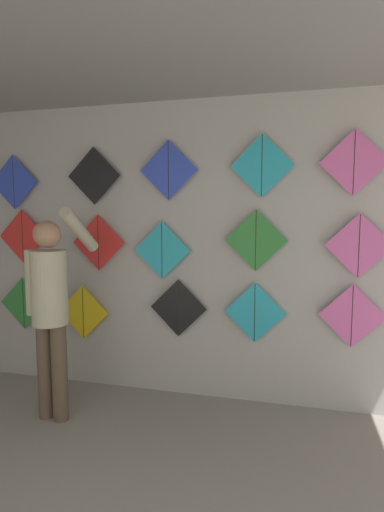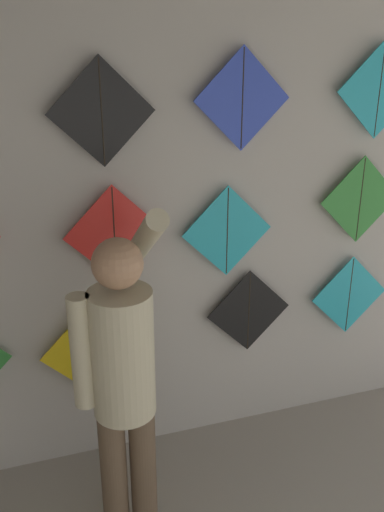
{
  "view_description": "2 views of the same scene",
  "coord_description": "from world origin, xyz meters",
  "px_view_note": "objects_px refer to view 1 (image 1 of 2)",
  "views": [
    {
      "loc": [
        1.12,
        0.43,
        1.77
      ],
      "look_at": [
        0.28,
        3.76,
        1.4
      ],
      "focal_mm": 28.0,
      "sensor_mm": 36.0,
      "label": 1
    },
    {
      "loc": [
        -1.23,
        1.11,
        2.55
      ],
      "look_at": [
        -0.37,
        3.76,
        1.39
      ],
      "focal_mm": 40.0,
      "sensor_mm": 36.0,
      "label": 2
    }
  ],
  "objects_px": {
    "kite_1": "(83,312)",
    "kite_10": "(14,182)",
    "kite_0": "(24,303)",
    "kite_5": "(23,236)",
    "kite_11": "(94,176)",
    "kite_3": "(255,313)",
    "kite_12": "(168,170)",
    "kite_7": "(162,250)",
    "kite_6": "(98,243)",
    "kite_2": "(178,308)",
    "shopkeeper": "(51,302)",
    "kite_14": "(354,162)",
    "kite_13": "(262,166)",
    "kite_4": "(352,316)",
    "kite_8": "(256,240)",
    "kite_9": "(359,246)"
  },
  "relations": [
    {
      "from": "kite_11",
      "to": "kite_13",
      "type": "relative_size",
      "value": 1.0
    },
    {
      "from": "kite_10",
      "to": "kite_5",
      "type": "bearing_deg",
      "value": 0.0
    },
    {
      "from": "kite_2",
      "to": "kite_3",
      "type": "relative_size",
      "value": 1.0
    },
    {
      "from": "kite_7",
      "to": "kite_9",
      "type": "relative_size",
      "value": 1.0
    },
    {
      "from": "kite_13",
      "to": "kite_14",
      "type": "bearing_deg",
      "value": 0.0
    },
    {
      "from": "kite_5",
      "to": "kite_9",
      "type": "bearing_deg",
      "value": 0.0
    },
    {
      "from": "kite_3",
      "to": "kite_13",
      "type": "bearing_deg",
      "value": 0.0
    },
    {
      "from": "kite_11",
      "to": "kite_12",
      "type": "distance_m",
      "value": 0.76
    },
    {
      "from": "kite_13",
      "to": "kite_12",
      "type": "bearing_deg",
      "value": 180.0
    },
    {
      "from": "kite_10",
      "to": "kite_11",
      "type": "relative_size",
      "value": 1.0
    },
    {
      "from": "kite_3",
      "to": "kite_14",
      "type": "distance_m",
      "value": 1.53
    },
    {
      "from": "kite_1",
      "to": "kite_5",
      "type": "height_order",
      "value": "kite_5"
    },
    {
      "from": "kite_4",
      "to": "kite_13",
      "type": "height_order",
      "value": "kite_13"
    },
    {
      "from": "kite_6",
      "to": "kite_9",
      "type": "bearing_deg",
      "value": 0.0
    },
    {
      "from": "kite_11",
      "to": "kite_8",
      "type": "bearing_deg",
      "value": 0.0
    },
    {
      "from": "kite_10",
      "to": "kite_12",
      "type": "bearing_deg",
      "value": 0.0
    },
    {
      "from": "kite_3",
      "to": "kite_5",
      "type": "height_order",
      "value": "kite_5"
    },
    {
      "from": "kite_1",
      "to": "kite_6",
      "type": "distance_m",
      "value": 0.74
    },
    {
      "from": "kite_4",
      "to": "kite_7",
      "type": "relative_size",
      "value": 1.0
    },
    {
      "from": "kite_2",
      "to": "kite_14",
      "type": "xyz_separation_m",
      "value": [
        1.51,
        0.0,
        1.31
      ]
    },
    {
      "from": "shopkeeper",
      "to": "kite_5",
      "type": "relative_size",
      "value": 3.28
    },
    {
      "from": "kite_8",
      "to": "kite_10",
      "type": "bearing_deg",
      "value": 180.0
    },
    {
      "from": "shopkeeper",
      "to": "kite_0",
      "type": "height_order",
      "value": "shopkeeper"
    },
    {
      "from": "kite_0",
      "to": "kite_5",
      "type": "xyz_separation_m",
      "value": [
        0.03,
        0.0,
        0.71
      ]
    },
    {
      "from": "kite_5",
      "to": "kite_10",
      "type": "bearing_deg",
      "value": 180.0
    },
    {
      "from": "kite_2",
      "to": "kite_12",
      "type": "xyz_separation_m",
      "value": [
        -0.09,
        0.0,
        1.29
      ]
    },
    {
      "from": "kite_8",
      "to": "kite_10",
      "type": "xyz_separation_m",
      "value": [
        -2.48,
        0.0,
        0.56
      ]
    },
    {
      "from": "kite_2",
      "to": "kite_3",
      "type": "xyz_separation_m",
      "value": [
        0.72,
        0.0,
        0.0
      ]
    },
    {
      "from": "kite_7",
      "to": "kite_0",
      "type": "bearing_deg",
      "value": 180.0
    },
    {
      "from": "kite_8",
      "to": "kite_12",
      "type": "bearing_deg",
      "value": 180.0
    },
    {
      "from": "kite_1",
      "to": "kite_2",
      "type": "bearing_deg",
      "value": 0.0
    },
    {
      "from": "shopkeeper",
      "to": "kite_11",
      "type": "relative_size",
      "value": 3.28
    },
    {
      "from": "kite_0",
      "to": "kite_11",
      "type": "xyz_separation_m",
      "value": [
        0.86,
        0.0,
        1.31
      ]
    },
    {
      "from": "kite_9",
      "to": "kite_12",
      "type": "relative_size",
      "value": 1.0
    },
    {
      "from": "kite_7",
      "to": "kite_11",
      "type": "bearing_deg",
      "value": 180.0
    },
    {
      "from": "kite_3",
      "to": "kite_10",
      "type": "height_order",
      "value": "kite_10"
    },
    {
      "from": "shopkeeper",
      "to": "kite_2",
      "type": "xyz_separation_m",
      "value": [
        0.93,
        0.67,
        -0.16
      ]
    },
    {
      "from": "kite_5",
      "to": "kite_8",
      "type": "bearing_deg",
      "value": 0.0
    },
    {
      "from": "kite_5",
      "to": "kite_13",
      "type": "xyz_separation_m",
      "value": [
        2.44,
        0.0,
        0.65
      ]
    },
    {
      "from": "kite_3",
      "to": "kite_14",
      "type": "relative_size",
      "value": 1.0
    },
    {
      "from": "kite_5",
      "to": "kite_6",
      "type": "height_order",
      "value": "kite_5"
    },
    {
      "from": "kite_12",
      "to": "kite_1",
      "type": "bearing_deg",
      "value": 180.0
    },
    {
      "from": "shopkeeper",
      "to": "kite_2",
      "type": "height_order",
      "value": "shopkeeper"
    },
    {
      "from": "kite_3",
      "to": "kite_11",
      "type": "bearing_deg",
      "value": 180.0
    },
    {
      "from": "kite_3",
      "to": "kite_10",
      "type": "relative_size",
      "value": 1.0
    },
    {
      "from": "kite_5",
      "to": "kite_9",
      "type": "height_order",
      "value": "kite_5"
    },
    {
      "from": "kite_1",
      "to": "kite_10",
      "type": "xyz_separation_m",
      "value": [
        -0.75,
        0.0,
        1.32
      ]
    },
    {
      "from": "kite_1",
      "to": "kite_4",
      "type": "height_order",
      "value": "kite_4"
    },
    {
      "from": "kite_7",
      "to": "kite_12",
      "type": "height_order",
      "value": "kite_12"
    },
    {
      "from": "kite_7",
      "to": "kite_8",
      "type": "bearing_deg",
      "value": 0.0
    }
  ]
}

